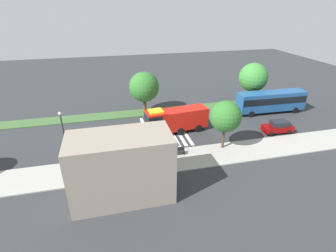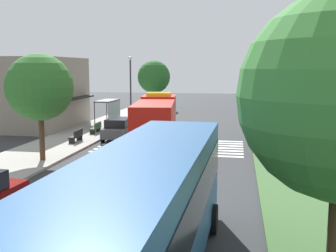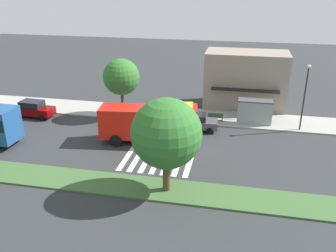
{
  "view_description": "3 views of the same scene",
  "coord_description": "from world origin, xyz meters",
  "px_view_note": "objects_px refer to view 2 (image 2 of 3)",
  "views": [
    {
      "loc": [
        5.75,
        32.81,
        17.04
      ],
      "look_at": [
        -1.81,
        1.43,
        1.36
      ],
      "focal_mm": 27.5,
      "sensor_mm": 36.0,
      "label": 1
    },
    {
      "loc": [
        -29.75,
        -4.71,
        5.56
      ],
      "look_at": [
        -2.49,
        0.04,
        1.6
      ],
      "focal_mm": 43.51,
      "sensor_mm": 36.0,
      "label": 2
    },
    {
      "loc": [
        4.64,
        -28.78,
        14.29
      ],
      "look_at": [
        -1.42,
        0.71,
        1.75
      ],
      "focal_mm": 38.31,
      "sensor_mm": 36.0,
      "label": 3
    }
  ],
  "objects_px": {
    "parked_car_mid": "(119,128)",
    "street_lamp": "(131,83)",
    "bench_near_shelter": "(96,128)",
    "median_tree_west": "(274,82)",
    "bus_stop_shelter": "(111,108)",
    "fire_truck": "(156,121)",
    "transit_bus": "(146,211)",
    "bench_west_of_shelter": "(77,136)",
    "sidewalk_tree_center": "(154,77)",
    "sidewalk_tree_far_west": "(40,87)"
  },
  "relations": [
    {
      "from": "transit_bus",
      "to": "bench_near_shelter",
      "type": "bearing_deg",
      "value": -155.81
    },
    {
      "from": "fire_truck",
      "to": "parked_car_mid",
      "type": "distance_m",
      "value": 5.19
    },
    {
      "from": "parked_car_mid",
      "to": "transit_bus",
      "type": "bearing_deg",
      "value": -164.46
    },
    {
      "from": "bench_west_of_shelter",
      "to": "bench_near_shelter",
      "type": "bearing_deg",
      "value": 0.0
    },
    {
      "from": "sidewalk_tree_center",
      "to": "median_tree_west",
      "type": "distance_m",
      "value": 28.1
    },
    {
      "from": "bench_near_shelter",
      "to": "street_lamp",
      "type": "height_order",
      "value": "street_lamp"
    },
    {
      "from": "sidewalk_tree_far_west",
      "to": "median_tree_west",
      "type": "bearing_deg",
      "value": -60.55
    },
    {
      "from": "sidewalk_tree_far_west",
      "to": "sidewalk_tree_center",
      "type": "bearing_deg",
      "value": 0.0
    },
    {
      "from": "parked_car_mid",
      "to": "transit_bus",
      "type": "height_order",
      "value": "transit_bus"
    },
    {
      "from": "fire_truck",
      "to": "street_lamp",
      "type": "distance_m",
      "value": 14.98
    },
    {
      "from": "bench_west_of_shelter",
      "to": "sidewalk_tree_far_west",
      "type": "height_order",
      "value": "sidewalk_tree_far_west"
    },
    {
      "from": "street_lamp",
      "to": "bench_near_shelter",
      "type": "bearing_deg",
      "value": 175.06
    },
    {
      "from": "transit_bus",
      "to": "sidewalk_tree_far_west",
      "type": "height_order",
      "value": "sidewalk_tree_far_west"
    },
    {
      "from": "bench_near_shelter",
      "to": "bench_west_of_shelter",
      "type": "bearing_deg",
      "value": 180.0
    },
    {
      "from": "parked_car_mid",
      "to": "median_tree_west",
      "type": "bearing_deg",
      "value": -95.39
    },
    {
      "from": "sidewalk_tree_center",
      "to": "fire_truck",
      "type": "bearing_deg",
      "value": -167.86
    },
    {
      "from": "fire_truck",
      "to": "bus_stop_shelter",
      "type": "bearing_deg",
      "value": 26.64
    },
    {
      "from": "parked_car_mid",
      "to": "sidewalk_tree_far_west",
      "type": "xyz_separation_m",
      "value": [
        -8.34,
        2.2,
        3.57
      ]
    },
    {
      "from": "bus_stop_shelter",
      "to": "median_tree_west",
      "type": "relative_size",
      "value": 0.51
    },
    {
      "from": "fire_truck",
      "to": "median_tree_west",
      "type": "distance_m",
      "value": 8.87
    },
    {
      "from": "street_lamp",
      "to": "median_tree_west",
      "type": "height_order",
      "value": "median_tree_west"
    },
    {
      "from": "transit_bus",
      "to": "bus_stop_shelter",
      "type": "distance_m",
      "value": 28.61
    },
    {
      "from": "street_lamp",
      "to": "sidewalk_tree_center",
      "type": "height_order",
      "value": "street_lamp"
    },
    {
      "from": "fire_truck",
      "to": "transit_bus",
      "type": "distance_m",
      "value": 17.98
    },
    {
      "from": "bench_west_of_shelter",
      "to": "fire_truck",
      "type": "bearing_deg",
      "value": -99.92
    },
    {
      "from": "parked_car_mid",
      "to": "median_tree_west",
      "type": "height_order",
      "value": "median_tree_west"
    },
    {
      "from": "bus_stop_shelter",
      "to": "sidewalk_tree_center",
      "type": "bearing_deg",
      "value": -0.98
    },
    {
      "from": "bus_stop_shelter",
      "to": "bench_near_shelter",
      "type": "bearing_deg",
      "value": 179.67
    },
    {
      "from": "parked_car_mid",
      "to": "bench_west_of_shelter",
      "type": "distance_m",
      "value": 3.49
    },
    {
      "from": "median_tree_west",
      "to": "bench_near_shelter",
      "type": "bearing_deg",
      "value": 80.61
    },
    {
      "from": "fire_truck",
      "to": "sidewalk_tree_center",
      "type": "distance_m",
      "value": 28.12
    },
    {
      "from": "parked_car_mid",
      "to": "street_lamp",
      "type": "distance_m",
      "value": 10.94
    },
    {
      "from": "sidewalk_tree_far_west",
      "to": "street_lamp",
      "type": "bearing_deg",
      "value": -1.23
    },
    {
      "from": "bus_stop_shelter",
      "to": "fire_truck",
      "type": "bearing_deg",
      "value": -146.3
    },
    {
      "from": "bench_west_of_shelter",
      "to": "sidewalk_tree_center",
      "type": "distance_m",
      "value": 26.57
    },
    {
      "from": "bench_west_of_shelter",
      "to": "sidewalk_tree_center",
      "type": "bearing_deg",
      "value": -0.73
    },
    {
      "from": "fire_truck",
      "to": "bus_stop_shelter",
      "type": "height_order",
      "value": "fire_truck"
    },
    {
      "from": "transit_bus",
      "to": "bus_stop_shelter",
      "type": "xyz_separation_m",
      "value": [
        26.97,
        9.55,
        -0.23
      ]
    },
    {
      "from": "bench_near_shelter",
      "to": "bench_west_of_shelter",
      "type": "xyz_separation_m",
      "value": [
        -4.21,
        0.0,
        0.0
      ]
    },
    {
      "from": "transit_bus",
      "to": "sidewalk_tree_center",
      "type": "relative_size",
      "value": 1.81
    },
    {
      "from": "parked_car_mid",
      "to": "sidewalk_tree_far_west",
      "type": "bearing_deg",
      "value": 162.33
    },
    {
      "from": "parked_car_mid",
      "to": "bench_near_shelter",
      "type": "bearing_deg",
      "value": 51.27
    },
    {
      "from": "fire_truck",
      "to": "bench_west_of_shelter",
      "type": "height_order",
      "value": "fire_truck"
    },
    {
      "from": "bench_near_shelter",
      "to": "sidewalk_tree_center",
      "type": "xyz_separation_m",
      "value": [
        22.09,
        -0.33,
        3.75
      ]
    },
    {
      "from": "sidewalk_tree_center",
      "to": "bench_west_of_shelter",
      "type": "bearing_deg",
      "value": 179.27
    },
    {
      "from": "parked_car_mid",
      "to": "transit_bus",
      "type": "relative_size",
      "value": 0.38
    },
    {
      "from": "fire_truck",
      "to": "transit_bus",
      "type": "height_order",
      "value": "fire_truck"
    },
    {
      "from": "bench_near_shelter",
      "to": "median_tree_west",
      "type": "xyz_separation_m",
      "value": [
        -2.35,
        -14.2,
        3.94
      ]
    },
    {
      "from": "fire_truck",
      "to": "sidewalk_tree_far_west",
      "type": "bearing_deg",
      "value": 122.54
    },
    {
      "from": "transit_bus",
      "to": "bench_west_of_shelter",
      "type": "xyz_separation_m",
      "value": [
        18.76,
        9.57,
        -1.53
      ]
    }
  ]
}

